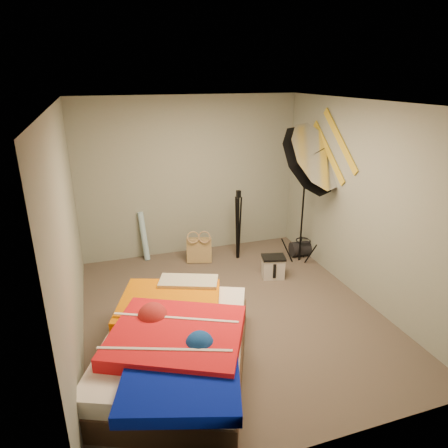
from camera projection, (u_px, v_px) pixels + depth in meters
name	position (u px, v px, depth m)	size (l,w,h in m)	color
floor	(231.00, 312.00, 4.96)	(4.00, 4.00, 0.00)	brown
ceiling	(233.00, 103.00, 4.08)	(4.00, 4.00, 0.00)	silver
wall_back	(190.00, 177.00, 6.30)	(3.50, 3.50, 0.00)	gray
wall_front	(328.00, 311.00, 2.74)	(3.50, 3.50, 0.00)	gray
wall_left	(68.00, 236.00, 4.01)	(4.00, 4.00, 0.00)	gray
wall_right	(363.00, 203.00, 5.03)	(4.00, 4.00, 0.00)	gray
tote_bag	(199.00, 250.00, 6.25)	(0.39, 0.12, 0.39)	tan
wrapping_roll	(144.00, 236.00, 6.28)	(0.09, 0.09, 0.77)	#57A9CC
camera_case	(273.00, 268.00, 5.77)	(0.30, 0.22, 0.30)	beige
duffel_bag	(303.00, 249.00, 6.48)	(0.24, 0.24, 0.40)	black
wall_stripe_upper	(340.00, 140.00, 5.31)	(0.02, 1.10, 0.10)	gold
wall_stripe_lower	(328.00, 152.00, 5.61)	(0.02, 1.10, 0.10)	gold
bed	(176.00, 345.00, 3.92)	(1.97, 2.37, 0.56)	#493224
photo_umbrella	(308.00, 162.00, 5.57)	(1.09, 1.23, 2.27)	black
camera_tripod	(238.00, 220.00, 6.21)	(0.06, 0.06, 1.12)	black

